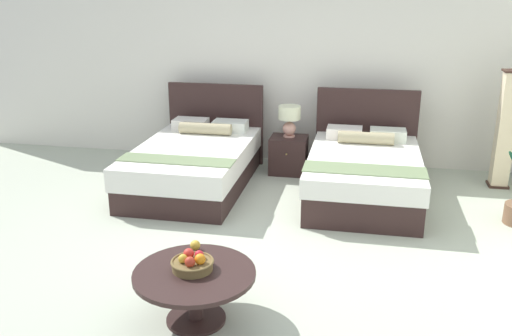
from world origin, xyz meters
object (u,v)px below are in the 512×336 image
object	(u,v)px
fruit_bowl	(192,263)
floor_lamp_corner	(505,130)
nightstand	(289,155)
coffee_table	(195,282)
table_lamp	(289,117)
loose_apple	(195,245)
bed_near_window	(195,162)
bed_near_corner	(364,172)

from	to	relation	value
fruit_bowl	floor_lamp_corner	xyz separation A→B (m)	(2.93, 3.55, 0.26)
nightstand	coffee_table	bearing A→B (deg)	-93.46
table_lamp	floor_lamp_corner	bearing A→B (deg)	-0.82
table_lamp	loose_apple	distance (m)	3.31
coffee_table	floor_lamp_corner	world-z (taller)	floor_lamp_corner
loose_apple	floor_lamp_corner	world-z (taller)	floor_lamp_corner
nightstand	loose_apple	distance (m)	3.28
fruit_bowl	table_lamp	bearing A→B (deg)	86.20
nightstand	table_lamp	bearing A→B (deg)	90.00
bed_near_window	floor_lamp_corner	world-z (taller)	floor_lamp_corner
bed_near_window	loose_apple	distance (m)	2.67
table_lamp	floor_lamp_corner	distance (m)	2.70
coffee_table	loose_apple	world-z (taller)	loose_apple
bed_near_window	loose_apple	world-z (taller)	bed_near_window
coffee_table	bed_near_window	bearing A→B (deg)	106.94
bed_near_window	bed_near_corner	world-z (taller)	bed_near_corner
fruit_bowl	floor_lamp_corner	bearing A→B (deg)	50.45
bed_near_window	table_lamp	xyz separation A→B (m)	(1.10, 0.73, 0.46)
bed_near_window	bed_near_corner	bearing A→B (deg)	-0.03
fruit_bowl	loose_apple	size ratio (longest dim) A/B	3.94
bed_near_corner	nightstand	distance (m)	1.24
bed_near_window	coffee_table	size ratio (longest dim) A/B	2.43
bed_near_corner	table_lamp	world-z (taller)	bed_near_corner
floor_lamp_corner	nightstand	bearing A→B (deg)	179.61
bed_near_corner	floor_lamp_corner	size ratio (longest dim) A/B	1.40
coffee_table	fruit_bowl	xyz separation A→B (m)	(-0.02, 0.03, 0.15)
table_lamp	loose_apple	world-z (taller)	table_lamp
coffee_table	floor_lamp_corner	size ratio (longest dim) A/B	0.62
bed_near_corner	coffee_table	xyz separation A→B (m)	(-1.22, -2.88, 0.02)
bed_near_corner	bed_near_window	bearing A→B (deg)	179.97
nightstand	fruit_bowl	world-z (taller)	fruit_bowl
loose_apple	fruit_bowl	bearing A→B (deg)	-76.60
nightstand	bed_near_corner	bearing A→B (deg)	-35.43
bed_near_window	bed_near_corner	distance (m)	2.10
fruit_bowl	nightstand	bearing A→B (deg)	86.18
table_lamp	coffee_table	bearing A→B (deg)	-93.44
bed_near_window	bed_near_corner	xyz separation A→B (m)	(2.10, -0.00, 0.00)
nightstand	table_lamp	world-z (taller)	table_lamp
bed_near_window	coffee_table	xyz separation A→B (m)	(0.88, -2.88, 0.02)
bed_near_window	table_lamp	world-z (taller)	bed_near_window
bed_near_window	coffee_table	world-z (taller)	bed_near_window
nightstand	coffee_table	size ratio (longest dim) A/B	0.55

